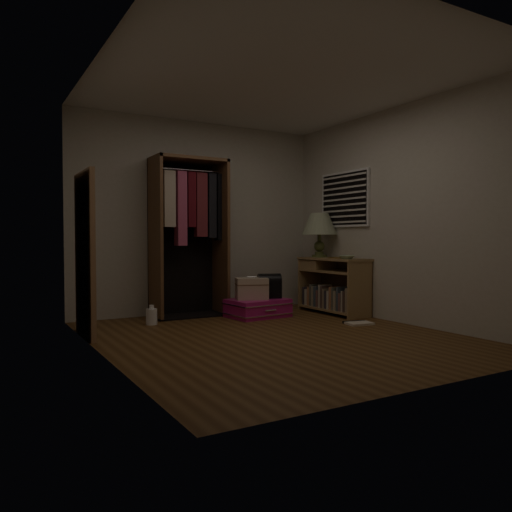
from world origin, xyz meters
The scene contains 13 objects.
ground centered at (0.00, 0.00, 0.00)m, with size 4.00×4.00×0.00m, color #543418.
room_walls centered at (0.08, 0.04, 1.50)m, with size 3.52×4.02×2.60m.
console_bookshelf centered at (1.53, 1.04, 0.39)m, with size 0.42×1.12×0.75m.
open_wardrobe centered at (-0.22, 1.77, 1.22)m, with size 0.98×0.50×2.05m.
floor_mirror centered at (-1.70, 1.00, 0.85)m, with size 0.06×0.80×1.70m.
pink_suitcase centered at (0.49, 1.23, 0.12)m, with size 0.81×0.62×0.23m.
train_case centered at (0.41, 1.25, 0.37)m, with size 0.48×0.41×0.30m.
black_bag centered at (0.68, 1.26, 0.40)m, with size 0.34×0.27×0.32m.
table_lamp centered at (1.54, 1.31, 1.20)m, with size 0.65×0.65×0.62m.
brass_tray centered at (1.54, 0.92, 0.76)m, with size 0.31×0.31×0.01m.
ceramic_bowl centered at (1.49, 0.66, 0.77)m, with size 0.19×0.19×0.05m, color #A7C5A4.
white_jug centered at (-0.89, 1.36, 0.10)m, with size 0.16×0.16×0.23m.
floor_book centered at (1.24, 0.17, 0.01)m, with size 0.34×0.29×0.03m.
Camera 1 is at (-2.74, -4.31, 1.01)m, focal length 35.00 mm.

